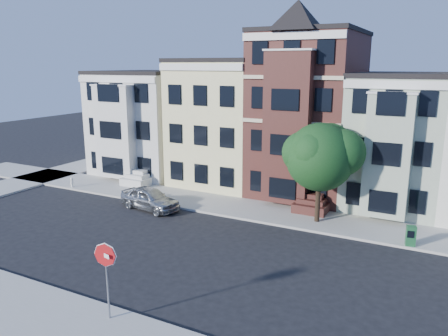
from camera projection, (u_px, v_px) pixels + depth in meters
The scene contains 11 objects.
ground at pixel (221, 261), 22.34m from camera, with size 120.00×120.00×0.00m, color black.
far_sidewalk at pixel (277, 214), 29.23m from camera, with size 60.00×4.00×0.15m, color #9E9B93.
house_white at pixel (151, 123), 40.55m from camera, with size 8.00×9.00×9.00m, color silver.
house_yellow at pixel (228, 123), 36.85m from camera, with size 7.00×9.00×10.00m, color beige.
house_brown at pixel (309, 116), 33.48m from camera, with size 7.00×9.00×12.00m, color #431E19.
house_green at pixel (397, 142), 30.91m from camera, with size 6.00×9.00×9.00m, color #A0AE96.
street_tree at pixel (320, 162), 26.76m from camera, with size 6.65×6.65×7.74m, color #1D4F1D, non-canonical shape.
parked_car at pixel (150, 198), 30.26m from camera, with size 1.85×4.59×1.56m, color #A0A3A7.
newspaper_box at pixel (411, 236), 23.84m from camera, with size 0.50×0.45×1.11m, color #216235.
fire_hydrant at pixel (72, 183), 35.33m from camera, with size 0.22×0.22×0.64m, color silver.
stop_sign at pixel (107, 276), 16.69m from camera, with size 0.98×0.14×3.55m, color red, non-canonical shape.
Camera 1 is at (9.66, -18.23, 9.82)m, focal length 35.00 mm.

